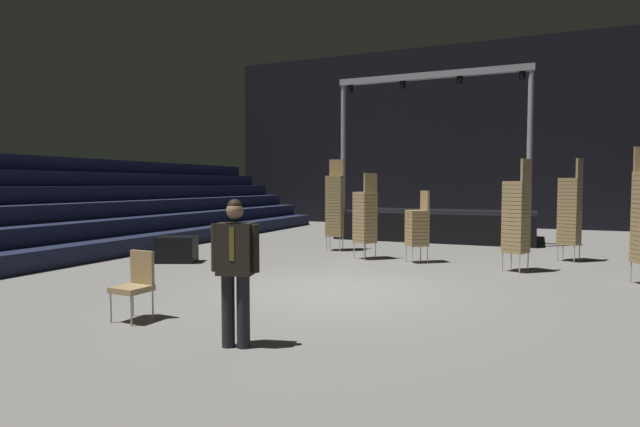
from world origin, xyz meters
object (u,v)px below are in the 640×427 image
Objects in this scene: chair_stack_front_left at (365,216)px; chair_stack_rear_left at (570,210)px; chair_stack_mid_centre at (417,227)px; equipment_road_case at (177,249)px; chair_stack_mid_left at (335,205)px; man_with_tie at (235,264)px; stage_riser at (437,222)px; chair_stack_mid_right at (517,216)px; loose_chair_near_man at (136,281)px.

chair_stack_rear_left is (4.66, 1.60, 0.17)m from chair_stack_front_left.
chair_stack_mid_centre is 1.90× the size of equipment_road_case.
chair_stack_mid_left reaches higher than chair_stack_rear_left.
man_with_tie is at bearing -143.75° from chair_stack_front_left.
man_with_tie is 9.59m from chair_stack_rear_left.
stage_riser is 6.79m from chair_stack_mid_right.
man_with_tie is 8.66m from chair_stack_mid_left.
chair_stack_mid_right is at bearing 13.64° from equipment_road_case.
chair_stack_mid_left is 5.12m from chair_stack_mid_right.
stage_riser is 5.80m from chair_stack_mid_centre.
man_with_tie is at bearing -89.82° from stage_riser.
stage_riser is 5.68m from chair_stack_rear_left.
chair_stack_mid_left is at bearing 76.53° from chair_stack_front_left.
loose_chair_near_man is at bearing 167.85° from chair_stack_mid_right.
equipment_road_case is at bearing 45.30° from chair_stack_mid_left.
stage_riser reaches higher than chair_stack_front_left.
stage_riser is 12.86m from man_with_tie.
chair_stack_rear_left is 2.75× the size of equipment_road_case.
chair_stack_front_left is 4.93m from chair_stack_rear_left.
chair_stack_mid_left is 2.84× the size of equipment_road_case.
chair_stack_mid_centre is at bearing 104.23° from chair_stack_mid_right.
chair_stack_mid_left reaches higher than loose_chair_near_man.
chair_stack_mid_left is (-2.10, 8.40, 0.32)m from man_with_tie.
chair_stack_mid_centre is (0.53, 7.09, -0.10)m from man_with_tie.
chair_stack_rear_left is at bearing 24.37° from equipment_road_case.
man_with_tie is 1.89× the size of equipment_road_case.
loose_chair_near_man is at bearing 83.85° from chair_stack_mid_left.
loose_chair_near_man is (-2.43, -6.63, -0.33)m from chair_stack_mid_centre.
chair_stack_mid_left is (-2.06, -4.46, 0.73)m from stage_riser.
stage_riser is at bearing -94.93° from loose_chair_near_man.
chair_stack_mid_centre is 0.69× the size of chair_stack_rear_left.
chair_stack_rear_left is at bearing -99.96° from chair_stack_mid_centre.
chair_stack_mid_left reaches higher than chair_stack_mid_centre.
equipment_road_case is (-3.96, -2.30, -0.76)m from chair_stack_front_left.
chair_stack_rear_left is (1.13, 2.09, 0.04)m from chair_stack_mid_right.
chair_stack_mid_left is at bearing 113.93° from chair_stack_rear_left.
chair_stack_mid_centre is at bearing -108.45° from man_with_tie.
chair_stack_mid_left reaches higher than equipment_road_case.
man_with_tie is 0.66× the size of chair_stack_mid_left.
chair_stack_rear_left reaches higher than loose_chair_near_man.
loose_chair_near_man is (-1.86, -12.39, -0.02)m from stage_riser.
equipment_road_case is at bearing -120.61° from stage_riser.
chair_stack_mid_centre is 5.76m from equipment_road_case.
chair_stack_rear_left reaches higher than chair_stack_mid_right.
chair_stack_mid_right reaches higher than loose_chair_near_man.
loose_chair_near_man is at bearing -56.99° from equipment_road_case.
chair_stack_front_left is 4.64m from equipment_road_case.
chair_stack_mid_left is at bearing -114.75° from stage_riser.
chair_stack_mid_right is (3.54, -0.48, 0.13)m from chair_stack_front_left.
stage_riser is 6.71× the size of loose_chair_near_man.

